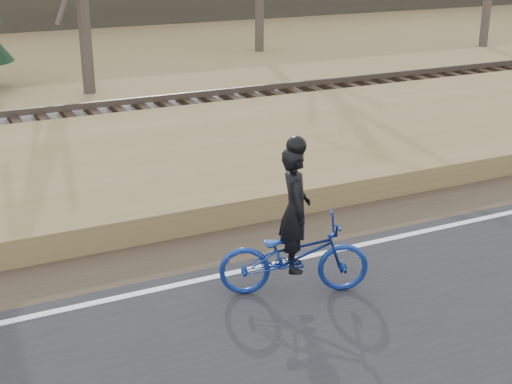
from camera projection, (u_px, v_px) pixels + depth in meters
name	position (u px, v px, depth m)	size (l,w,h in m)	color
shoulder	(507.00, 189.00, 13.43)	(120.00, 1.60, 0.04)	#473A2B
embankment	(409.00, 140.00, 15.89)	(120.00, 5.00, 0.44)	olive
ballast	(321.00, 104.00, 19.09)	(120.00, 3.00, 0.45)	slate
railroad	(322.00, 93.00, 18.99)	(120.00, 2.40, 0.29)	black
cyclist	(294.00, 245.00, 9.31)	(2.10, 1.36, 2.16)	navy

